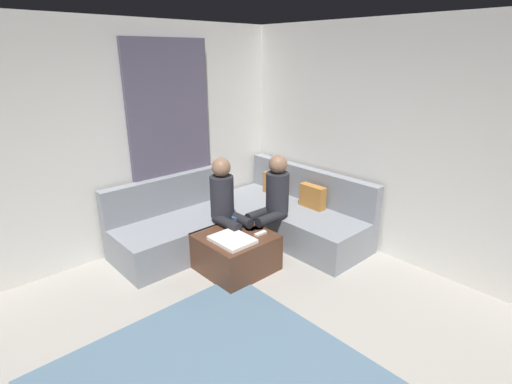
{
  "coord_description": "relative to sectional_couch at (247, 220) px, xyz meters",
  "views": [
    {
      "loc": [
        1.41,
        -1.15,
        2.33
      ],
      "look_at": [
        -1.63,
        1.63,
        0.85
      ],
      "focal_mm": 27.23,
      "sensor_mm": 36.0,
      "label": 1
    }
  ],
  "objects": [
    {
      "name": "wall_back",
      "position": [
        2.08,
        1.06,
        1.07
      ],
      "size": [
        6.0,
        0.12,
        2.7
      ],
      "primitive_type": "cube",
      "color": "silver",
      "rests_on": "ground_plane"
    },
    {
      "name": "person_on_couch_side",
      "position": [
        0.15,
        -0.43,
        0.38
      ],
      "size": [
        0.6,
        0.3,
        1.2
      ],
      "rotation": [
        0.0,
        0.0,
        -1.57
      ],
      "color": "black",
      "rests_on": "ground_plane"
    },
    {
      "name": "coffee_mug",
      "position": [
        0.23,
        -0.39,
        0.19
      ],
      "size": [
        0.08,
        0.08,
        0.1
      ],
      "primitive_type": "cylinder",
      "color": "#334C72",
      "rests_on": "ottoman"
    },
    {
      "name": "ottoman",
      "position": [
        0.45,
        -0.57,
        -0.07
      ],
      "size": [
        0.76,
        0.76,
        0.42
      ],
      "primitive_type": "cube",
      "color": "#4C2D1E",
      "rests_on": "ground_plane"
    },
    {
      "name": "folded_blanket",
      "position": [
        0.55,
        -0.69,
        0.16
      ],
      "size": [
        0.44,
        0.36,
        0.04
      ],
      "primitive_type": "cube",
      "color": "white",
      "rests_on": "ottoman"
    },
    {
      "name": "sectional_couch",
      "position": [
        0.0,
        0.0,
        0.0
      ],
      "size": [
        2.1,
        2.55,
        0.87
      ],
      "color": "gray",
      "rests_on": "ground_plane"
    },
    {
      "name": "curtain_panel",
      "position": [
        -0.76,
        -0.58,
        0.97
      ],
      "size": [
        0.06,
        1.1,
        2.5
      ],
      "primitive_type": "cube",
      "color": "#595166",
      "rests_on": "ground_plane"
    },
    {
      "name": "wall_left",
      "position": [
        -0.86,
        -1.88,
        1.07
      ],
      "size": [
        0.12,
        6.0,
        2.7
      ],
      "primitive_type": "cube",
      "color": "silver",
      "rests_on": "ground_plane"
    },
    {
      "name": "game_remote",
      "position": [
        0.63,
        -0.35,
        0.15
      ],
      "size": [
        0.05,
        0.15,
        0.02
      ],
      "primitive_type": "cube",
      "color": "white",
      "rests_on": "ottoman"
    },
    {
      "name": "person_on_couch_back",
      "position": [
        0.4,
        0.06,
        0.38
      ],
      "size": [
        0.3,
        0.6,
        1.2
      ],
      "rotation": [
        0.0,
        0.0,
        3.14
      ],
      "color": "black",
      "rests_on": "ground_plane"
    }
  ]
}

